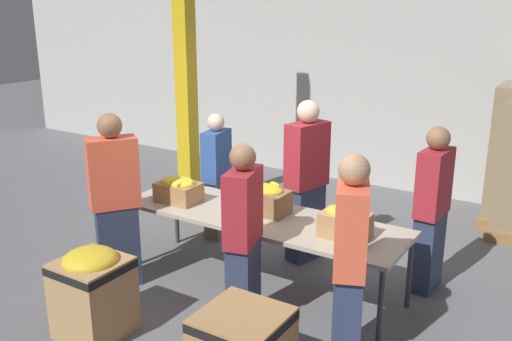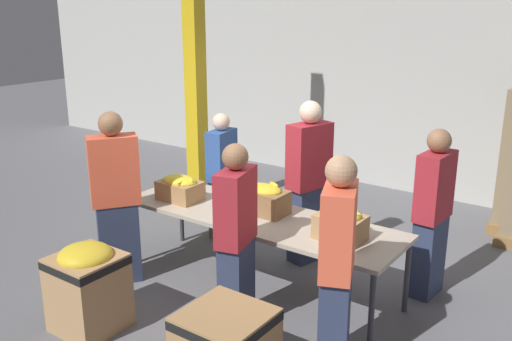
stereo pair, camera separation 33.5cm
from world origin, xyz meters
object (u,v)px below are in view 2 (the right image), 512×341
(sorting_table, at_px, (258,220))
(volunteer_3, at_px, (432,215))
(banana_box_0, at_px, (180,188))
(volunteer_2, at_px, (222,176))
(volunteer_5, at_px, (116,200))
(banana_box_1, at_px, (264,198))
(support_pillar, at_px, (195,63))
(volunteer_1, at_px, (236,238))
(banana_box_2, at_px, (341,223))
(volunteer_4, at_px, (337,268))
(donation_bin_0, at_px, (88,284))
(volunteer_0, at_px, (309,183))

(sorting_table, height_order, volunteer_3, volunteer_3)
(sorting_table, bearing_deg, banana_box_0, -173.39)
(volunteer_2, height_order, volunteer_5, volunteer_5)
(volunteer_2, distance_m, volunteer_3, 2.54)
(banana_box_1, distance_m, support_pillar, 2.57)
(sorting_table, height_order, banana_box_0, banana_box_0)
(banana_box_0, distance_m, volunteer_2, 0.93)
(banana_box_1, bearing_deg, volunteer_3, 27.32)
(sorting_table, distance_m, volunteer_1, 0.75)
(volunteer_2, relative_size, volunteer_5, 0.86)
(banana_box_0, xyz_separation_m, volunteer_1, (1.19, -0.58, -0.07))
(banana_box_2, distance_m, volunteer_4, 0.80)
(volunteer_1, xyz_separation_m, volunteer_3, (1.18, 1.52, 0.00))
(volunteer_1, distance_m, support_pillar, 3.24)
(banana_box_2, bearing_deg, volunteer_3, 59.30)
(banana_box_2, height_order, volunteer_5, volunteer_5)
(volunteer_2, relative_size, volunteer_3, 0.92)
(volunteer_1, bearing_deg, sorting_table, 5.78)
(sorting_table, relative_size, donation_bin_0, 3.69)
(sorting_table, distance_m, donation_bin_0, 1.70)
(banana_box_0, height_order, volunteer_1, volunteer_1)
(support_pillar, bearing_deg, sorting_table, -34.35)
(banana_box_0, xyz_separation_m, banana_box_1, (0.93, 0.20, 0.01))
(banana_box_1, relative_size, volunteer_5, 0.27)
(banana_box_0, xyz_separation_m, volunteer_3, (2.37, 0.94, -0.07))
(volunteer_4, height_order, donation_bin_0, volunteer_4)
(volunteer_2, height_order, volunteer_4, volunteer_4)
(banana_box_1, xyz_separation_m, volunteer_0, (0.08, 0.72, -0.02))
(banana_box_0, xyz_separation_m, volunteer_4, (2.19, -0.66, -0.03))
(volunteer_3, bearing_deg, banana_box_2, -26.77)
(volunteer_3, height_order, donation_bin_0, volunteer_3)
(banana_box_1, xyz_separation_m, volunteer_4, (1.26, -0.85, -0.04))
(volunteer_1, xyz_separation_m, support_pillar, (-2.22, 2.04, 1.18))
(banana_box_1, relative_size, volunteer_1, 0.29)
(volunteer_3, xyz_separation_m, support_pillar, (-3.40, 0.51, 1.18))
(banana_box_0, relative_size, volunteer_0, 0.25)
(banana_box_0, height_order, banana_box_1, banana_box_1)
(volunteer_0, bearing_deg, volunteer_4, 51.77)
(sorting_table, relative_size, banana_box_0, 6.58)
(donation_bin_0, bearing_deg, volunteer_4, 19.95)
(volunteer_0, bearing_deg, volunteer_5, -25.10)
(volunteer_5, bearing_deg, volunteer_0, -5.11)
(volunteer_5, bearing_deg, volunteer_1, -53.56)
(banana_box_0, bearing_deg, volunteer_4, -16.65)
(volunteer_0, relative_size, volunteer_4, 1.03)
(volunteer_4, height_order, volunteer_5, volunteer_5)
(banana_box_1, distance_m, volunteer_2, 1.32)
(banana_box_0, distance_m, banana_box_1, 0.95)
(banana_box_1, bearing_deg, volunteer_4, -34.12)
(banana_box_2, xyz_separation_m, volunteer_3, (0.52, 0.87, -0.08))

